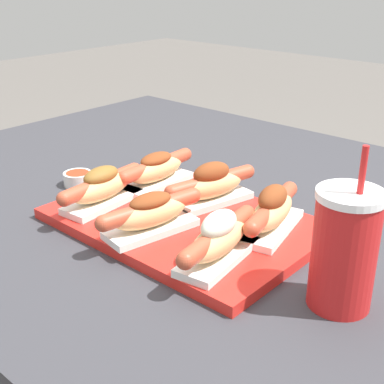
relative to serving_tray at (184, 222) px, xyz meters
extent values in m
cube|color=#333338|center=(-0.03, 0.12, -0.39)|extent=(1.45, 1.04, 0.76)
cube|color=red|center=(0.00, 0.00, 0.00)|extent=(0.44, 0.30, 0.02)
cube|color=white|center=(-0.14, -0.06, 0.02)|extent=(0.07, 0.16, 0.01)
ellipsoid|color=tan|center=(-0.14, -0.06, 0.04)|extent=(0.06, 0.14, 0.04)
cylinder|color=#AD472D|center=(-0.14, -0.06, 0.05)|extent=(0.04, 0.17, 0.03)
sphere|color=#AD472D|center=(-0.14, -0.14, 0.05)|extent=(0.03, 0.03, 0.03)
sphere|color=#AD472D|center=(-0.15, 0.03, 0.05)|extent=(0.03, 0.03, 0.03)
ellipsoid|color=brown|center=(-0.14, -0.06, 0.07)|extent=(0.05, 0.08, 0.03)
cube|color=white|center=(0.00, -0.08, 0.02)|extent=(0.09, 0.16, 0.01)
ellipsoid|color=tan|center=(0.00, -0.08, 0.04)|extent=(0.07, 0.14, 0.04)
cylinder|color=#AD472D|center=(0.00, -0.08, 0.05)|extent=(0.06, 0.17, 0.03)
sphere|color=#AD472D|center=(-0.02, -0.16, 0.05)|extent=(0.03, 0.03, 0.03)
sphere|color=#AD472D|center=(0.01, 0.01, 0.05)|extent=(0.03, 0.03, 0.03)
ellipsoid|color=brown|center=(0.00, -0.08, 0.06)|extent=(0.05, 0.08, 0.02)
cube|color=white|center=(0.13, -0.07, 0.02)|extent=(0.08, 0.16, 0.01)
ellipsoid|color=tan|center=(0.13, -0.07, 0.04)|extent=(0.07, 0.14, 0.04)
cylinder|color=#AD472D|center=(0.13, -0.07, 0.05)|extent=(0.05, 0.17, 0.03)
sphere|color=#AD472D|center=(0.15, -0.16, 0.05)|extent=(0.03, 0.03, 0.03)
sphere|color=#AD472D|center=(0.12, 0.01, 0.05)|extent=(0.03, 0.03, 0.03)
ellipsoid|color=silver|center=(0.13, -0.07, 0.07)|extent=(0.05, 0.08, 0.04)
cube|color=white|center=(-0.13, 0.07, 0.02)|extent=(0.06, 0.15, 0.01)
ellipsoid|color=tan|center=(-0.13, 0.07, 0.04)|extent=(0.05, 0.14, 0.04)
cylinder|color=#AD472D|center=(-0.13, 0.07, 0.05)|extent=(0.03, 0.17, 0.03)
sphere|color=#AD472D|center=(-0.13, -0.02, 0.05)|extent=(0.03, 0.03, 0.03)
sphere|color=#AD472D|center=(-0.14, 0.15, 0.05)|extent=(0.03, 0.03, 0.03)
ellipsoid|color=brown|center=(-0.13, 0.07, 0.06)|extent=(0.04, 0.07, 0.02)
cube|color=white|center=(0.00, 0.08, 0.02)|extent=(0.09, 0.16, 0.01)
ellipsoid|color=tan|center=(0.00, 0.08, 0.04)|extent=(0.08, 0.14, 0.04)
cylinder|color=#AD472D|center=(0.00, 0.08, 0.05)|extent=(0.06, 0.17, 0.03)
sphere|color=#AD472D|center=(-0.02, -0.01, 0.05)|extent=(0.03, 0.03, 0.03)
sphere|color=#AD472D|center=(0.01, 0.16, 0.05)|extent=(0.03, 0.03, 0.03)
ellipsoid|color=brown|center=(0.00, 0.08, 0.07)|extent=(0.05, 0.08, 0.04)
cube|color=white|center=(0.14, 0.06, 0.02)|extent=(0.09, 0.16, 0.01)
ellipsoid|color=tan|center=(0.14, 0.06, 0.04)|extent=(0.08, 0.14, 0.04)
cylinder|color=#AD472D|center=(0.14, 0.06, 0.05)|extent=(0.06, 0.17, 0.03)
sphere|color=#AD472D|center=(0.16, -0.03, 0.05)|extent=(0.03, 0.03, 0.03)
sphere|color=#AD472D|center=(0.12, 0.14, 0.05)|extent=(0.03, 0.03, 0.03)
ellipsoid|color=brown|center=(0.14, 0.06, 0.07)|extent=(0.06, 0.08, 0.04)
cylinder|color=white|center=(-0.29, -0.01, 0.00)|extent=(0.06, 0.06, 0.03)
cylinder|color=red|center=(-0.29, -0.01, 0.01)|extent=(0.05, 0.05, 0.01)
cylinder|color=red|center=(0.30, -0.03, 0.07)|extent=(0.08, 0.08, 0.15)
cylinder|color=white|center=(0.30, -0.03, 0.15)|extent=(0.09, 0.09, 0.01)
cylinder|color=red|center=(0.31, -0.03, 0.18)|extent=(0.01, 0.01, 0.06)
camera|label=1|loc=(0.55, -0.60, 0.40)|focal=50.00mm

